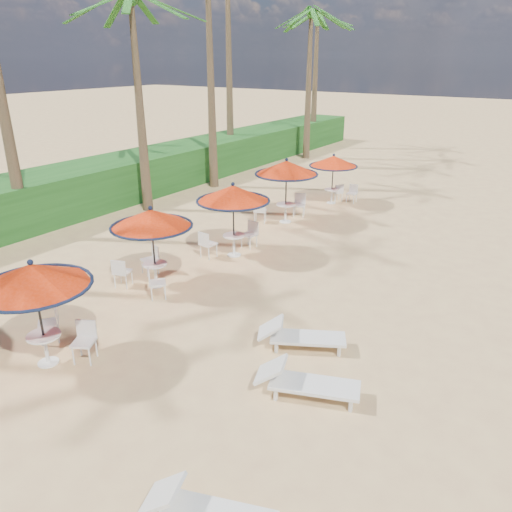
{
  "coord_description": "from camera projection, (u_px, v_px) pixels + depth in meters",
  "views": [
    {
      "loc": [
        4.08,
        -5.27,
        6.1
      ],
      "look_at": [
        -2.67,
        4.84,
        1.2
      ],
      "focal_mm": 35.0,
      "sensor_mm": 36.0,
      "label": 1
    }
  ],
  "objects": [
    {
      "name": "station_2",
      "position": [
        233.0,
        200.0,
        15.7
      ],
      "size": [
        2.35,
        2.35,
        2.45
      ],
      "color": "black",
      "rests_on": "ground"
    },
    {
      "name": "palm_7",
      "position": [
        317.0,
        24.0,
        32.57
      ],
      "size": [
        5.0,
        5.0,
        8.77
      ],
      "color": "brown",
      "rests_on": "ground"
    },
    {
      "name": "station_0",
      "position": [
        37.0,
        284.0,
        10.02
      ],
      "size": [
        2.29,
        2.29,
        2.39
      ],
      "color": "black",
      "rests_on": "ground"
    },
    {
      "name": "palm_6",
      "position": [
        311.0,
        23.0,
        28.98
      ],
      "size": [
        5.0,
        5.0,
        8.62
      ],
      "color": "brown",
      "rests_on": "ground"
    },
    {
      "name": "station_4",
      "position": [
        335.0,
        166.0,
        21.55
      ],
      "size": [
        2.1,
        2.1,
        2.19
      ],
      "color": "black",
      "rests_on": "ground"
    },
    {
      "name": "station_3",
      "position": [
        286.0,
        173.0,
        18.96
      ],
      "size": [
        2.42,
        2.48,
        2.53
      ],
      "color": "black",
      "rests_on": "ground"
    },
    {
      "name": "ground",
      "position": [
        228.0,
        443.0,
        8.45
      ],
      "size": [
        160.0,
        160.0,
        0.0
      ],
      "primitive_type": "plane",
      "color": "tan",
      "rests_on": "ground"
    },
    {
      "name": "palm_3",
      "position": [
        132.0,
        13.0,
        18.44
      ],
      "size": [
        5.0,
        5.0,
        8.31
      ],
      "color": "brown",
      "rests_on": "ground"
    },
    {
      "name": "scrub_hedge",
      "position": [
        138.0,
        174.0,
        23.55
      ],
      "size": [
        3.0,
        40.0,
        1.8
      ],
      "primitive_type": "cube",
      "color": "#194716",
      "rests_on": "ground"
    },
    {
      "name": "lounger_near",
      "position": [
        204.0,
        512.0,
        6.81
      ],
      "size": [
        1.96,
        1.16,
        0.67
      ],
      "rotation": [
        0.0,
        0.0,
        0.33
      ],
      "color": "silver",
      "rests_on": "ground"
    },
    {
      "name": "lounger_mid",
      "position": [
        304.0,
        381.0,
        9.5
      ],
      "size": [
        2.08,
        1.28,
        0.71
      ],
      "rotation": [
        0.0,
        0.0,
        0.35
      ],
      "color": "silver",
      "rests_on": "ground"
    },
    {
      "name": "lounger_far",
      "position": [
        299.0,
        335.0,
        11.08
      ],
      "size": [
        2.0,
        1.44,
        0.7
      ],
      "rotation": [
        0.0,
        0.0,
        0.49
      ],
      "color": "silver",
      "rests_on": "ground"
    },
    {
      "name": "station_1",
      "position": [
        150.0,
        228.0,
        13.58
      ],
      "size": [
        2.26,
        2.26,
        2.36
      ],
      "color": "black",
      "rests_on": "ground"
    }
  ]
}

